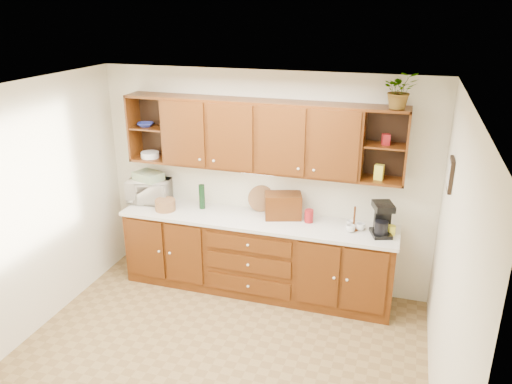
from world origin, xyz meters
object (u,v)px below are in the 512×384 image
Objects in this scene: coffee_maker at (382,219)px; potted_plant at (400,90)px; microwave at (149,191)px; bread_box at (283,206)px.

potted_plant is at bearing 45.91° from coffee_maker.
coffee_maker is 0.99× the size of potted_plant.
potted_plant is at bearing -10.15° from microwave.
bread_box is 1.14m from coffee_maker.
microwave is 3.22m from potted_plant.
bread_box is (1.72, 0.01, 0.00)m from microwave.
coffee_maker reaches higher than microwave.
bread_box is 1.82m from potted_plant.
coffee_maker is (2.85, -0.12, 0.03)m from microwave.
potted_plant is at bearing -19.44° from bread_box.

